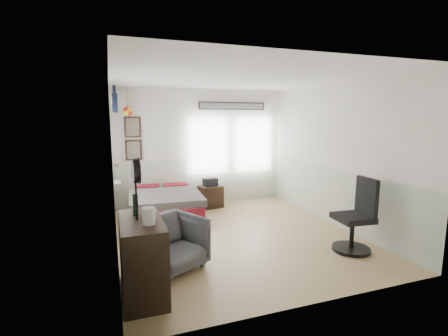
% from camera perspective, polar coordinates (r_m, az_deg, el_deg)
% --- Properties ---
extents(ground_plane, '(4.00, 4.50, 0.01)m').
position_cam_1_polar(ground_plane, '(5.84, 2.28, -11.81)').
color(ground_plane, tan).
extents(room_shell, '(4.02, 4.52, 2.71)m').
position_cam_1_polar(room_shell, '(5.62, 0.94, 4.34)').
color(room_shell, beige).
rests_on(room_shell, ground_plane).
extents(wall_decor, '(3.55, 1.32, 1.44)m').
position_cam_1_polar(wall_decor, '(7.08, -12.08, 9.06)').
color(wall_decor, '#41281B').
rests_on(wall_decor, room_shell).
extents(bed, '(1.44, 1.93, 0.59)m').
position_cam_1_polar(bed, '(6.62, -10.30, -6.74)').
color(bed, '#311F13').
rests_on(bed, ground_plane).
extents(dresser, '(0.48, 1.00, 0.90)m').
position_cam_1_polar(dresser, '(4.03, -14.17, -14.97)').
color(dresser, '#311F13').
rests_on(dresser, ground_plane).
extents(armchair, '(1.05, 1.06, 0.72)m').
position_cam_1_polar(armchair, '(4.61, -9.12, -12.88)').
color(armchair, '#555555').
rests_on(armchair, ground_plane).
extents(nightstand, '(0.56, 0.48, 0.50)m').
position_cam_1_polar(nightstand, '(7.50, -2.41, -5.04)').
color(nightstand, '#311F13').
rests_on(nightstand, ground_plane).
extents(task_chair, '(0.57, 0.57, 1.15)m').
position_cam_1_polar(task_chair, '(5.47, 22.23, -8.70)').
color(task_chair, black).
rests_on(task_chair, ground_plane).
extents(kettle, '(0.16, 0.14, 0.19)m').
position_cam_1_polar(kettle, '(3.67, -13.08, -8.24)').
color(kettle, silver).
rests_on(kettle, dresser).
extents(bottle, '(0.07, 0.07, 0.26)m').
position_cam_1_polar(bottle, '(4.01, -15.31, -6.29)').
color(bottle, black).
rests_on(bottle, dresser).
extents(stand_fan, '(0.09, 0.30, 0.72)m').
position_cam_1_polar(stand_fan, '(3.75, -15.22, -0.65)').
color(stand_fan, black).
rests_on(stand_fan, dresser).
extents(black_bag, '(0.34, 0.25, 0.18)m').
position_cam_1_polar(black_bag, '(7.43, -2.43, -2.49)').
color(black_bag, black).
rests_on(black_bag, nightstand).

